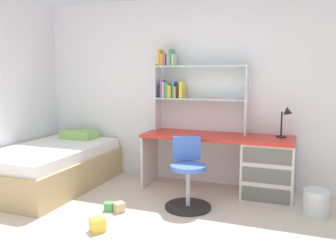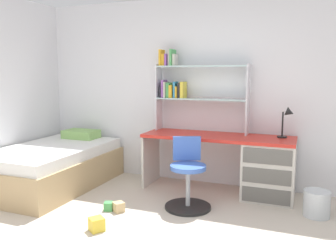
{
  "view_description": "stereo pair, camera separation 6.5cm",
  "coord_description": "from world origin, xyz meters",
  "px_view_note": "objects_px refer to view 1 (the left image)",
  "views": [
    {
      "loc": [
        1.18,
        -2.15,
        1.5
      ],
      "look_at": [
        -0.21,
        1.49,
        0.99
      ],
      "focal_mm": 37.62,
      "sensor_mm": 36.0,
      "label": 1
    },
    {
      "loc": [
        1.24,
        -2.13,
        1.5
      ],
      "look_at": [
        -0.21,
        1.49,
        0.99
      ],
      "focal_mm": 37.62,
      "sensor_mm": 36.0,
      "label": 2
    }
  ],
  "objects_px": {
    "waste_bin": "(316,203)",
    "desk": "(255,164)",
    "desk_lamp": "(287,117)",
    "toy_block_yellow_0": "(98,225)",
    "bookshelf_hutch": "(187,85)",
    "swivel_chair": "(188,180)",
    "bed_platform": "(51,167)",
    "toy_block_green_4": "(109,207)",
    "toy_block_natural_3": "(119,207)"
  },
  "relations": [
    {
      "from": "waste_bin",
      "to": "toy_block_green_4",
      "type": "height_order",
      "value": "waste_bin"
    },
    {
      "from": "desk",
      "to": "bed_platform",
      "type": "height_order",
      "value": "desk"
    },
    {
      "from": "swivel_chair",
      "to": "waste_bin",
      "type": "bearing_deg",
      "value": 10.94
    },
    {
      "from": "bed_platform",
      "to": "toy_block_green_4",
      "type": "distance_m",
      "value": 1.26
    },
    {
      "from": "waste_bin",
      "to": "desk",
      "type": "bearing_deg",
      "value": 150.29
    },
    {
      "from": "swivel_chair",
      "to": "desk_lamp",
      "type": "bearing_deg",
      "value": 37.03
    },
    {
      "from": "toy_block_natural_3",
      "to": "desk_lamp",
      "type": "bearing_deg",
      "value": 35.0
    },
    {
      "from": "bookshelf_hutch",
      "to": "desk_lamp",
      "type": "height_order",
      "value": "bookshelf_hutch"
    },
    {
      "from": "swivel_chair",
      "to": "waste_bin",
      "type": "distance_m",
      "value": 1.39
    },
    {
      "from": "bookshelf_hutch",
      "to": "waste_bin",
      "type": "distance_m",
      "value": 2.12
    },
    {
      "from": "toy_block_yellow_0",
      "to": "toy_block_green_4",
      "type": "xyz_separation_m",
      "value": [
        -0.16,
        0.49,
        -0.02
      ]
    },
    {
      "from": "desk",
      "to": "bookshelf_hutch",
      "type": "relative_size",
      "value": 1.52
    },
    {
      "from": "desk_lamp",
      "to": "toy_block_yellow_0",
      "type": "height_order",
      "value": "desk_lamp"
    },
    {
      "from": "desk_lamp",
      "to": "toy_block_yellow_0",
      "type": "distance_m",
      "value": 2.49
    },
    {
      "from": "swivel_chair",
      "to": "bed_platform",
      "type": "distance_m",
      "value": 1.93
    },
    {
      "from": "toy_block_yellow_0",
      "to": "waste_bin",
      "type": "bearing_deg",
      "value": 30.5
    },
    {
      "from": "desk",
      "to": "desk_lamp",
      "type": "height_order",
      "value": "desk_lamp"
    },
    {
      "from": "bed_platform",
      "to": "desk",
      "type": "bearing_deg",
      "value": 13.08
    },
    {
      "from": "bookshelf_hutch",
      "to": "desk_lamp",
      "type": "relative_size",
      "value": 3.24
    },
    {
      "from": "swivel_chair",
      "to": "toy_block_yellow_0",
      "type": "bearing_deg",
      "value": -124.56
    },
    {
      "from": "waste_bin",
      "to": "toy_block_natural_3",
      "type": "xyz_separation_m",
      "value": [
        -2.01,
        -0.67,
        -0.09
      ]
    },
    {
      "from": "desk_lamp",
      "to": "bed_platform",
      "type": "distance_m",
      "value": 3.09
    },
    {
      "from": "bookshelf_hutch",
      "to": "swivel_chair",
      "type": "distance_m",
      "value": 1.37
    },
    {
      "from": "bookshelf_hutch",
      "to": "toy_block_yellow_0",
      "type": "relative_size",
      "value": 9.57
    },
    {
      "from": "swivel_chair",
      "to": "toy_block_yellow_0",
      "type": "relative_size",
      "value": 6.08
    },
    {
      "from": "waste_bin",
      "to": "toy_block_yellow_0",
      "type": "distance_m",
      "value": 2.29
    },
    {
      "from": "swivel_chair",
      "to": "toy_block_natural_3",
      "type": "xyz_separation_m",
      "value": [
        -0.66,
        -0.41,
        -0.26
      ]
    },
    {
      "from": "swivel_chair",
      "to": "toy_block_green_4",
      "type": "distance_m",
      "value": 0.92
    },
    {
      "from": "bookshelf_hutch",
      "to": "toy_block_natural_3",
      "type": "distance_m",
      "value": 1.84
    },
    {
      "from": "bed_platform",
      "to": "bookshelf_hutch",
      "type": "bearing_deg",
      "value": 25.52
    },
    {
      "from": "desk",
      "to": "desk_lamp",
      "type": "xyz_separation_m",
      "value": [
        0.34,
        0.1,
        0.58
      ]
    },
    {
      "from": "bed_platform",
      "to": "waste_bin",
      "type": "bearing_deg",
      "value": 3.57
    },
    {
      "from": "desk",
      "to": "bed_platform",
      "type": "relative_size",
      "value": 1.03
    },
    {
      "from": "bookshelf_hutch",
      "to": "toy_block_green_4",
      "type": "height_order",
      "value": "bookshelf_hutch"
    },
    {
      "from": "bed_platform",
      "to": "desk_lamp",
      "type": "bearing_deg",
      "value": 13.42
    },
    {
      "from": "bookshelf_hutch",
      "to": "waste_bin",
      "type": "xyz_separation_m",
      "value": [
        1.64,
        -0.58,
        -1.22
      ]
    },
    {
      "from": "toy_block_green_4",
      "to": "desk",
      "type": "bearing_deg",
      "value": 36.59
    },
    {
      "from": "bed_platform",
      "to": "waste_bin",
      "type": "xyz_separation_m",
      "value": [
        3.28,
        0.2,
        -0.13
      ]
    },
    {
      "from": "bookshelf_hutch",
      "to": "toy_block_yellow_0",
      "type": "height_order",
      "value": "bookshelf_hutch"
    },
    {
      "from": "waste_bin",
      "to": "toy_block_green_4",
      "type": "relative_size",
      "value": 2.98
    },
    {
      "from": "toy_block_yellow_0",
      "to": "bookshelf_hutch",
      "type": "bearing_deg",
      "value": 79.12
    },
    {
      "from": "desk",
      "to": "toy_block_green_4",
      "type": "distance_m",
      "value": 1.83
    },
    {
      "from": "bookshelf_hutch",
      "to": "toy_block_green_4",
      "type": "distance_m",
      "value": 1.88
    },
    {
      "from": "desk",
      "to": "bookshelf_hutch",
      "type": "height_order",
      "value": "bookshelf_hutch"
    },
    {
      "from": "desk",
      "to": "toy_block_natural_3",
      "type": "bearing_deg",
      "value": -141.05
    },
    {
      "from": "bed_platform",
      "to": "toy_block_yellow_0",
      "type": "xyz_separation_m",
      "value": [
        1.31,
        -0.96,
        -0.21
      ]
    },
    {
      "from": "desk_lamp",
      "to": "bed_platform",
      "type": "relative_size",
      "value": 0.21
    },
    {
      "from": "toy_block_natural_3",
      "to": "toy_block_green_4",
      "type": "height_order",
      "value": "toy_block_natural_3"
    },
    {
      "from": "swivel_chair",
      "to": "desk",
      "type": "bearing_deg",
      "value": 44.97
    },
    {
      "from": "bookshelf_hutch",
      "to": "toy_block_yellow_0",
      "type": "bearing_deg",
      "value": -100.88
    }
  ]
}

